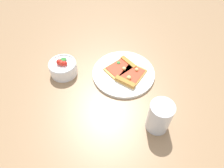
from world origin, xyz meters
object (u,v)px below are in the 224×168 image
object	(u,v)px
plate	(124,73)
pizza_slice_far	(130,76)
salad_bowl	(63,68)
pizza_slice_near	(122,67)
soda_glass	(159,117)

from	to	relation	value
plate	pizza_slice_far	distance (m)	0.04
plate	salad_bowl	world-z (taller)	salad_bowl
salad_bowl	pizza_slice_near	bearing A→B (deg)	-118.43
pizza_slice_near	pizza_slice_far	size ratio (longest dim) A/B	0.88
plate	pizza_slice_near	size ratio (longest dim) A/B	2.05
pizza_slice_near	soda_glass	xyz separation A→B (m)	(-0.30, 0.05, 0.04)
pizza_slice_near	pizza_slice_far	bearing A→B (deg)	179.18
salad_bowl	soda_glass	distance (m)	0.47
pizza_slice_far	salad_bowl	distance (m)	0.30
pizza_slice_far	salad_bowl	world-z (taller)	salad_bowl
pizza_slice_near	plate	bearing A→B (deg)	166.02
plate	pizza_slice_far	bearing A→B (deg)	-172.47
salad_bowl	soda_glass	world-z (taller)	soda_glass
pizza_slice_near	soda_glass	bearing A→B (deg)	171.33
salad_bowl	soda_glass	xyz separation A→B (m)	(-0.43, -0.18, 0.03)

